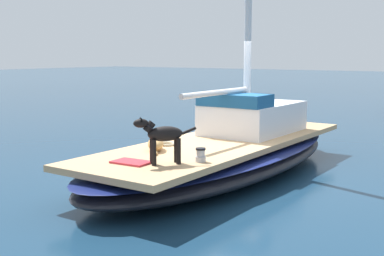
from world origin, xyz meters
TOP-DOWN VIEW (x-y plane):
  - ground_plane at (0.00, 0.00)m, footprint 120.00×120.00m
  - sailboat_main at (0.00, 0.00)m, footprint 2.57×7.26m
  - cabin_house at (-0.01, 1.12)m, footprint 1.42×2.23m
  - dog_black at (0.37, -2.27)m, footprint 0.65×0.78m
  - dog_tan at (-0.42, -1.47)m, footprint 0.68×0.78m
  - deck_winch at (0.73, -1.82)m, footprint 0.16×0.16m
  - coiled_rope at (-0.56, -1.00)m, footprint 0.32×0.32m
  - deck_towel at (-0.04, -2.48)m, footprint 0.58×0.40m

SIDE VIEW (x-z plane):
  - ground_plane at x=0.00m, z-range 0.00..0.00m
  - sailboat_main at x=0.00m, z-range 0.01..0.67m
  - deck_towel at x=-0.04m, z-range 0.66..0.69m
  - coiled_rope at x=-0.56m, z-range 0.66..0.70m
  - deck_winch at x=0.73m, z-range 0.65..0.86m
  - dog_tan at x=-0.42m, z-range 0.66..0.88m
  - cabin_house at x=-0.01m, z-range 0.59..1.43m
  - dog_black at x=0.37m, z-range 0.73..1.43m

